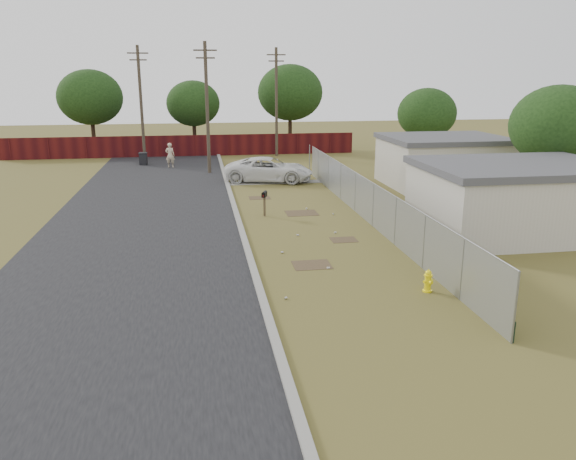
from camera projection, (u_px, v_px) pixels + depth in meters
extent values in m
plane|color=brown|center=(307.00, 229.00, 25.61)|extent=(120.00, 120.00, 0.00)
cube|color=black|center=(152.00, 198.00, 32.07)|extent=(9.00, 60.00, 0.02)
cube|color=gray|center=(230.00, 194.00, 32.75)|extent=(0.25, 60.00, 0.12)
cube|color=gray|center=(273.00, 183.00, 36.55)|extent=(6.20, 1.00, 0.03)
cylinder|color=gray|center=(515.00, 308.00, 14.41)|extent=(0.06, 0.06, 2.00)
cylinder|color=gray|center=(462.00, 270.00, 17.26)|extent=(0.06, 0.06, 2.00)
cylinder|color=gray|center=(424.00, 242.00, 20.12)|extent=(0.06, 0.06, 2.00)
cylinder|color=gray|center=(396.00, 221.00, 22.97)|extent=(0.06, 0.06, 2.00)
cylinder|color=gray|center=(373.00, 205.00, 25.82)|extent=(0.06, 0.06, 2.00)
cylinder|color=gray|center=(355.00, 192.00, 28.68)|extent=(0.06, 0.06, 2.00)
cylinder|color=gray|center=(341.00, 182.00, 31.53)|extent=(0.06, 0.06, 2.00)
cylinder|color=gray|center=(329.00, 173.00, 34.39)|extent=(0.06, 0.06, 2.00)
cylinder|color=gray|center=(318.00, 165.00, 37.24)|extent=(0.06, 0.06, 2.00)
cylinder|color=gray|center=(310.00, 159.00, 40.09)|extent=(0.06, 0.06, 2.00)
cylinder|color=gray|center=(368.00, 180.00, 26.51)|extent=(0.04, 26.00, 0.04)
cube|color=gray|center=(367.00, 200.00, 26.78)|extent=(0.01, 26.00, 2.00)
cube|color=black|center=(368.00, 215.00, 26.97)|extent=(0.03, 26.00, 0.60)
cube|color=#470F0F|center=(183.00, 146.00, 48.24)|extent=(30.00, 0.12, 1.80)
cylinder|color=#463B2F|center=(207.00, 109.00, 39.02)|extent=(0.24, 0.24, 9.00)
cube|color=#463B2F|center=(205.00, 50.00, 37.98)|extent=(1.60, 0.10, 0.10)
cube|color=#463B2F|center=(205.00, 58.00, 38.11)|extent=(1.30, 0.10, 0.10)
cylinder|color=#463B2F|center=(141.00, 105.00, 43.96)|extent=(0.24, 0.24, 9.00)
cube|color=#463B2F|center=(138.00, 53.00, 42.92)|extent=(1.60, 0.10, 0.10)
cube|color=#463B2F|center=(138.00, 60.00, 43.05)|extent=(1.30, 0.10, 0.10)
cylinder|color=#463B2F|center=(276.00, 103.00, 47.55)|extent=(0.24, 0.24, 9.00)
cube|color=#463B2F|center=(276.00, 55.00, 46.51)|extent=(1.60, 0.10, 0.10)
cube|color=#463B2F|center=(276.00, 61.00, 46.65)|extent=(1.30, 0.10, 0.10)
cube|color=beige|center=(516.00, 201.00, 24.72)|extent=(8.00, 6.00, 2.80)
cube|color=#46464B|center=(520.00, 167.00, 24.31)|extent=(8.32, 6.24, 0.30)
cube|color=beige|center=(443.00, 163.00, 35.42)|extent=(7.00, 6.00, 2.80)
cube|color=#46464B|center=(445.00, 139.00, 35.00)|extent=(7.28, 6.24, 0.30)
cylinder|color=black|center=(94.00, 134.00, 50.61)|extent=(0.36, 0.36, 3.30)
ellipsoid|color=black|center=(90.00, 97.00, 49.75)|extent=(5.70, 5.70, 4.84)
cylinder|color=black|center=(194.00, 134.00, 53.00)|extent=(0.36, 0.36, 2.86)
ellipsoid|color=black|center=(193.00, 103.00, 52.26)|extent=(4.94, 4.94, 4.20)
cylinder|color=black|center=(290.00, 130.00, 53.35)|extent=(0.36, 0.36, 3.52)
ellipsoid|color=black|center=(290.00, 92.00, 52.43)|extent=(6.08, 6.08, 5.17)
cylinder|color=black|center=(425.00, 146.00, 44.39)|extent=(0.36, 0.36, 2.64)
ellipsoid|color=black|center=(427.00, 113.00, 43.70)|extent=(4.56, 4.56, 3.88)
cylinder|color=black|center=(551.00, 178.00, 30.24)|extent=(0.36, 0.36, 2.86)
ellipsoid|color=black|center=(558.00, 125.00, 29.49)|extent=(4.94, 4.94, 4.20)
cylinder|color=#FFE90D|center=(427.00, 291.00, 18.19)|extent=(0.39, 0.39, 0.05)
cylinder|color=#FFE90D|center=(428.00, 283.00, 18.12)|extent=(0.27, 0.27, 0.52)
cylinder|color=#FFE90D|center=(428.00, 275.00, 18.05)|extent=(0.36, 0.36, 0.05)
sphere|color=#FFE90D|center=(428.00, 273.00, 18.03)|extent=(0.26, 0.26, 0.21)
cylinder|color=#FFE90D|center=(429.00, 270.00, 18.00)|extent=(0.05, 0.05, 0.05)
cylinder|color=#FFE90D|center=(425.00, 282.00, 18.05)|extent=(0.12, 0.12, 0.10)
cylinder|color=#FFE90D|center=(431.00, 280.00, 18.16)|extent=(0.12, 0.12, 0.10)
cylinder|color=#FFE90D|center=(431.00, 282.00, 18.00)|extent=(0.15, 0.14, 0.13)
cube|color=brown|center=(265.00, 206.00, 27.79)|extent=(0.12, 0.12, 1.04)
cube|color=black|center=(264.00, 195.00, 27.64)|extent=(0.35, 0.53, 0.19)
cylinder|color=black|center=(264.00, 193.00, 27.62)|extent=(0.35, 0.53, 0.19)
cube|color=red|center=(263.00, 196.00, 27.38)|extent=(0.03, 0.05, 0.10)
imported|color=white|center=(269.00, 170.00, 36.82)|extent=(6.17, 3.97, 1.58)
imported|color=beige|center=(170.00, 155.00, 42.33)|extent=(0.75, 0.55, 1.87)
cube|color=black|center=(143.00, 159.00, 43.68)|extent=(0.60, 0.60, 0.91)
cube|color=black|center=(143.00, 153.00, 43.55)|extent=(0.66, 0.66, 0.08)
cylinder|color=black|center=(147.00, 164.00, 43.53)|extent=(0.06, 0.19, 0.19)
cylinder|color=beige|center=(328.00, 268.00, 20.32)|extent=(0.11, 0.08, 0.07)
cylinder|color=#B5B5BB|center=(282.00, 252.00, 22.10)|extent=(0.11, 0.08, 0.07)
cylinder|color=beige|center=(335.00, 232.00, 24.88)|extent=(0.11, 0.08, 0.07)
cylinder|color=#B5B5BB|center=(286.00, 298.00, 17.56)|extent=(0.12, 0.12, 0.07)
cylinder|color=beige|center=(306.00, 208.00, 29.35)|extent=(0.12, 0.12, 0.07)
cylinder|color=#B5B5BB|center=(298.00, 235.00, 24.47)|extent=(0.11, 0.09, 0.07)
cylinder|color=#B5B5BB|center=(333.00, 214.00, 28.18)|extent=(0.07, 0.10, 0.07)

